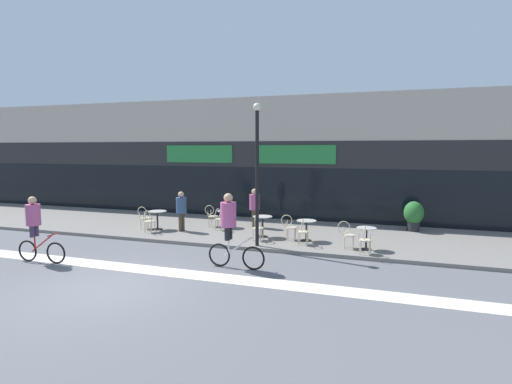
{
  "coord_description": "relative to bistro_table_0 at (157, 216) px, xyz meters",
  "views": [
    {
      "loc": [
        6.42,
        -7.76,
        3.41
      ],
      "look_at": [
        1.77,
        6.21,
        1.78
      ],
      "focal_mm": 28.0,
      "sensor_mm": 36.0,
      "label": 1
    }
  ],
  "objects": [
    {
      "name": "planter_pot",
      "position": [
        9.82,
        2.98,
        0.11
      ],
      "size": [
        0.77,
        0.77,
        1.19
      ],
      "color": "#232326",
      "rests_on": "sidewalk_slab"
    },
    {
      "name": "cafe_chair_4_side",
      "position": [
        7.58,
        -0.67,
        -0.03
      ],
      "size": [
        0.59,
        0.44,
        0.9
      ],
      "rotation": [
        0.0,
        0.0,
        0.11
      ],
      "color": "beige",
      "rests_on": "sidewalk_slab"
    },
    {
      "name": "cafe_chair_1_side",
      "position": [
        1.81,
        1.28,
        -0.03
      ],
      "size": [
        0.59,
        0.42,
        0.9
      ],
      "rotation": [
        0.0,
        0.0,
        0.06
      ],
      "color": "beige",
      "rests_on": "sidewalk_slab"
    },
    {
      "name": "cyclist_1",
      "position": [
        4.6,
        -3.51,
        0.59
      ],
      "size": [
        1.72,
        0.49,
        2.14
      ],
      "rotation": [
        0.0,
        0.0,
        -0.02
      ],
      "color": "black",
      "rests_on": "ground"
    },
    {
      "name": "bistro_table_3",
      "position": [
        6.11,
        -0.05,
        -0.02
      ],
      "size": [
        0.7,
        0.7,
        0.74
      ],
      "color": "black",
      "rests_on": "sidewalk_slab"
    },
    {
      "name": "bike_lane_stripe",
      "position": [
        2.4,
        -4.45,
        -0.66
      ],
      "size": [
        36.0,
        0.7,
        0.01
      ],
      "primitive_type": "cube",
      "color": "silver",
      "rests_on": "ground"
    },
    {
      "name": "cyclist_0",
      "position": [
        -1.09,
        -4.84,
        0.48
      ],
      "size": [
        1.65,
        0.51,
        1.99
      ],
      "rotation": [
        0.0,
        0.0,
        0.07
      ],
      "color": "black",
      "rests_on": "ground"
    },
    {
      "name": "cafe_chair_0_near",
      "position": [
        0.01,
        -0.63,
        -0.03
      ],
      "size": [
        0.44,
        0.59,
        0.9
      ],
      "rotation": [
        0.0,
        0.0,
        1.68
      ],
      "color": "beige",
      "rests_on": "sidewalk_slab"
    },
    {
      "name": "cafe_chair_3_near",
      "position": [
        6.12,
        -0.67,
        -0.03
      ],
      "size": [
        0.42,
        0.58,
        0.9
      ],
      "rotation": [
        0.0,
        0.0,
        1.62
      ],
      "color": "beige",
      "rests_on": "sidewalk_slab"
    },
    {
      "name": "storefront_facade",
      "position": [
        2.4,
        5.9,
        2.21
      ],
      "size": [
        40.0,
        4.06,
        5.77
      ],
      "color": "#B2A899",
      "rests_on": "ground"
    },
    {
      "name": "ground_plane",
      "position": [
        2.4,
        -6.07,
        -0.66
      ],
      "size": [
        120.0,
        120.0,
        0.0
      ],
      "primitive_type": "plane",
      "color": "#5B5B60"
    },
    {
      "name": "pedestrian_near_end",
      "position": [
        1.07,
        0.05,
        0.4
      ],
      "size": [
        0.46,
        0.46,
        1.58
      ],
      "rotation": [
        0.0,
        0.0,
        -0.15
      ],
      "color": "#4C3D2D",
      "rests_on": "sidewalk_slab"
    },
    {
      "name": "bistro_table_4",
      "position": [
        8.2,
        -0.66,
        -0.03
      ],
      "size": [
        0.63,
        0.63,
        0.73
      ],
      "color": "black",
      "rests_on": "sidewalk_slab"
    },
    {
      "name": "cafe_chair_0_side",
      "position": [
        -0.63,
        -0.0,
        -0.03
      ],
      "size": [
        0.58,
        0.4,
        0.9
      ],
      "rotation": [
        0.0,
        0.0,
        0.01
      ],
      "color": "beige",
      "rests_on": "sidewalk_slab"
    },
    {
      "name": "cafe_chair_3_side",
      "position": [
        5.49,
        -0.06,
        -0.03
      ],
      "size": [
        0.59,
        0.44,
        0.9
      ],
      "rotation": [
        0.0,
        0.0,
        0.1
      ],
      "color": "beige",
      "rests_on": "sidewalk_slab"
    },
    {
      "name": "cafe_chair_1_near",
      "position": [
        2.43,
        0.66,
        -0.03
      ],
      "size": [
        0.43,
        0.59,
        0.9
      ],
      "rotation": [
        0.0,
        0.0,
        1.49
      ],
      "color": "beige",
      "rests_on": "sidewalk_slab"
    },
    {
      "name": "cafe_chair_2_near",
      "position": [
        4.45,
        -0.57,
        -0.03
      ],
      "size": [
        0.4,
        0.58,
        0.9
      ],
      "rotation": [
        0.0,
        0.0,
        1.57
      ],
      "color": "beige",
      "rests_on": "sidewalk_slab"
    },
    {
      "name": "bistro_table_1",
      "position": [
        2.43,
        1.29,
        -0.04
      ],
      "size": [
        0.66,
        0.66,
        0.7
      ],
      "color": "black",
      "rests_on": "sidewalk_slab"
    },
    {
      "name": "bistro_table_2",
      "position": [
        4.45,
        0.06,
        0.01
      ],
      "size": [
        0.72,
        0.72,
        0.78
      ],
      "color": "black",
      "rests_on": "sidewalk_slab"
    },
    {
      "name": "pedestrian_far_end",
      "position": [
        3.57,
        1.71,
        0.41
      ],
      "size": [
        0.5,
        0.5,
        1.61
      ],
      "rotation": [
        0.0,
        0.0,
        -0.22
      ],
      "color": "#4C3D2D",
      "rests_on": "sidewalk_slab"
    },
    {
      "name": "bistro_table_0",
      "position": [
        0.0,
        0.0,
        0.0
      ],
      "size": [
        0.74,
        0.74,
        0.76
      ],
      "color": "black",
      "rests_on": "sidewalk_slab"
    },
    {
      "name": "sidewalk_slab",
      "position": [
        2.4,
        1.18,
        -0.6
      ],
      "size": [
        40.0,
        5.5,
        0.12
      ],
      "primitive_type": "cube",
      "color": "slate",
      "rests_on": "ground"
    },
    {
      "name": "lamp_post",
      "position": [
        4.67,
        -1.28,
        2.22
      ],
      "size": [
        0.26,
        0.26,
        4.75
      ],
      "color": "black",
      "rests_on": "sidewalk_slab"
    },
    {
      "name": "cafe_chair_4_near",
      "position": [
        8.2,
        -1.29,
        -0.03
      ],
      "size": [
        0.43,
        0.59,
        0.9
      ],
      "rotation": [
        0.0,
        0.0,
        1.5
      ],
      "color": "beige",
      "rests_on": "sidewalk_slab"
    }
  ]
}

